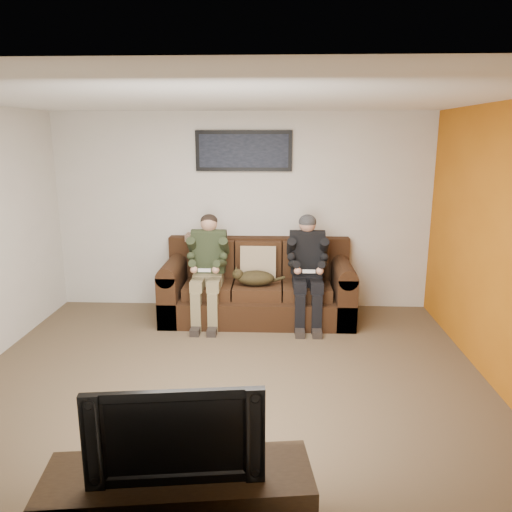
{
  "coord_description": "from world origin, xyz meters",
  "views": [
    {
      "loc": [
        0.45,
        -4.34,
        2.29
      ],
      "look_at": [
        0.22,
        1.2,
        0.95
      ],
      "focal_mm": 35.0,
      "sensor_mm": 36.0,
      "label": 1
    }
  ],
  "objects_px": {
    "person_right": "(307,263)",
    "cat": "(254,278)",
    "framed_poster": "(244,151)",
    "person_left": "(208,262)",
    "sofa": "(258,288)",
    "tv_stand": "(180,508)",
    "television": "(176,428)"
  },
  "relations": [
    {
      "from": "person_right",
      "to": "tv_stand",
      "type": "xyz_separation_m",
      "value": [
        -0.92,
        -3.58,
        -0.53
      ]
    },
    {
      "from": "sofa",
      "to": "cat",
      "type": "relative_size",
      "value": 3.63
    },
    {
      "from": "television",
      "to": "sofa",
      "type": "bearing_deg",
      "value": 78.41
    },
    {
      "from": "framed_poster",
      "to": "tv_stand",
      "type": "xyz_separation_m",
      "value": [
        -0.11,
        -4.17,
        -1.86
      ]
    },
    {
      "from": "tv_stand",
      "to": "framed_poster",
      "type": "bearing_deg",
      "value": 81.57
    },
    {
      "from": "sofa",
      "to": "cat",
      "type": "xyz_separation_m",
      "value": [
        -0.04,
        -0.25,
        0.21
      ]
    },
    {
      "from": "television",
      "to": "cat",
      "type": "bearing_deg",
      "value": 78.72
    },
    {
      "from": "person_left",
      "to": "cat",
      "type": "height_order",
      "value": "person_left"
    },
    {
      "from": "framed_poster",
      "to": "person_right",
      "type": "bearing_deg",
      "value": -35.42
    },
    {
      "from": "person_right",
      "to": "sofa",
      "type": "bearing_deg",
      "value": 162.0
    },
    {
      "from": "cat",
      "to": "framed_poster",
      "type": "height_order",
      "value": "framed_poster"
    },
    {
      "from": "person_right",
      "to": "tv_stand",
      "type": "distance_m",
      "value": 3.74
    },
    {
      "from": "cat",
      "to": "framed_poster",
      "type": "bearing_deg",
      "value": 104.37
    },
    {
      "from": "sofa",
      "to": "person_left",
      "type": "relative_size",
      "value": 1.79
    },
    {
      "from": "cat",
      "to": "tv_stand",
      "type": "distance_m",
      "value": 3.57
    },
    {
      "from": "person_right",
      "to": "framed_poster",
      "type": "relative_size",
      "value": 1.07
    },
    {
      "from": "person_left",
      "to": "television",
      "type": "xyz_separation_m",
      "value": [
        0.31,
        -3.58,
        -0.02
      ]
    },
    {
      "from": "person_left",
      "to": "tv_stand",
      "type": "height_order",
      "value": "person_left"
    },
    {
      "from": "cat",
      "to": "television",
      "type": "xyz_separation_m",
      "value": [
        -0.27,
        -3.54,
        0.17
      ]
    },
    {
      "from": "framed_poster",
      "to": "sofa",
      "type": "bearing_deg",
      "value": -62.28
    },
    {
      "from": "cat",
      "to": "television",
      "type": "distance_m",
      "value": 3.55
    },
    {
      "from": "sofa",
      "to": "person_left",
      "type": "bearing_deg",
      "value": -161.96
    },
    {
      "from": "person_right",
      "to": "framed_poster",
      "type": "distance_m",
      "value": 1.67
    },
    {
      "from": "television",
      "to": "framed_poster",
      "type": "bearing_deg",
      "value": 81.57
    },
    {
      "from": "sofa",
      "to": "framed_poster",
      "type": "distance_m",
      "value": 1.78
    },
    {
      "from": "person_right",
      "to": "cat",
      "type": "distance_m",
      "value": 0.68
    },
    {
      "from": "cat",
      "to": "tv_stand",
      "type": "relative_size",
      "value": 0.44
    },
    {
      "from": "sofa",
      "to": "television",
      "type": "distance_m",
      "value": 3.82
    },
    {
      "from": "sofa",
      "to": "television",
      "type": "height_order",
      "value": "television"
    },
    {
      "from": "person_left",
      "to": "sofa",
      "type": "bearing_deg",
      "value": 18.04
    },
    {
      "from": "sofa",
      "to": "cat",
      "type": "distance_m",
      "value": 0.33
    },
    {
      "from": "person_right",
      "to": "television",
      "type": "xyz_separation_m",
      "value": [
        -0.92,
        -3.58,
        -0.02
      ]
    }
  ]
}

